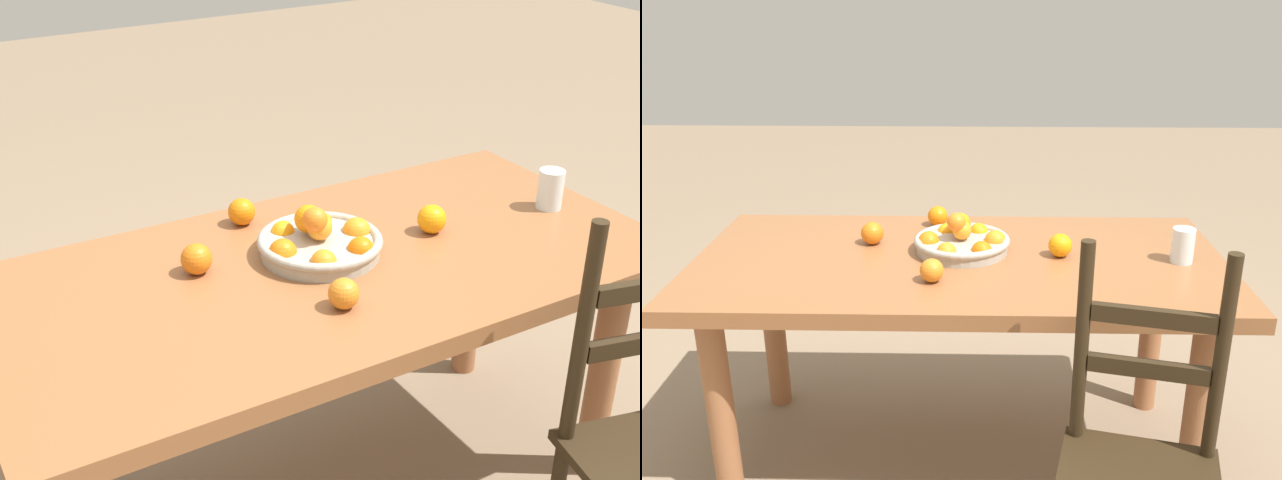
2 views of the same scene
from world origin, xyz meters
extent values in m
cube|color=brown|center=(0.00, 0.00, 0.72)|extent=(1.71, 0.84, 0.05)
cylinder|color=#9A603C|center=(-0.72, -0.29, 0.35)|extent=(0.08, 0.08, 0.69)
cylinder|color=#9A603C|center=(0.72, -0.29, 0.35)|extent=(0.08, 0.08, 0.69)
cylinder|color=#9A603C|center=(-0.72, 0.29, 0.35)|extent=(0.08, 0.08, 0.69)
cylinder|color=black|center=(-0.32, 0.54, 0.73)|extent=(0.04, 0.04, 0.54)
cylinder|color=#A6A195|center=(-0.01, -0.05, 0.76)|extent=(0.30, 0.30, 0.04)
torus|color=#A6A195|center=(-0.01, -0.05, 0.78)|extent=(0.32, 0.32, 0.02)
sphere|color=orange|center=(0.10, -0.04, 0.78)|extent=(0.07, 0.07, 0.07)
sphere|color=orange|center=(0.04, 0.05, 0.78)|extent=(0.06, 0.06, 0.06)
sphere|color=orange|center=(-0.07, 0.04, 0.78)|extent=(0.07, 0.07, 0.07)
sphere|color=orange|center=(-0.12, -0.05, 0.78)|extent=(0.07, 0.07, 0.07)
sphere|color=orange|center=(-0.06, -0.15, 0.78)|extent=(0.06, 0.06, 0.06)
sphere|color=orange|center=(0.05, -0.15, 0.78)|extent=(0.06, 0.06, 0.06)
sphere|color=orange|center=(0.01, -0.05, 0.85)|extent=(0.06, 0.06, 0.06)
sphere|color=orange|center=(0.00, -0.10, 0.82)|extent=(0.07, 0.07, 0.07)
sphere|color=orange|center=(-0.01, -0.05, 0.82)|extent=(0.06, 0.06, 0.06)
sphere|color=orange|center=(0.09, -0.31, 0.78)|extent=(0.07, 0.07, 0.07)
sphere|color=orange|center=(0.30, -0.12, 0.78)|extent=(0.08, 0.08, 0.08)
sphere|color=orange|center=(-0.33, -0.01, 0.78)|extent=(0.08, 0.08, 0.08)
sphere|color=orange|center=(0.08, 0.20, 0.78)|extent=(0.07, 0.07, 0.07)
cylinder|color=silver|center=(-0.71, 0.02, 0.80)|extent=(0.07, 0.07, 0.11)
camera|label=1|loc=(0.95, 1.59, 1.74)|focal=47.88mm
camera|label=2|loc=(-0.06, 2.08, 1.57)|focal=38.91mm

